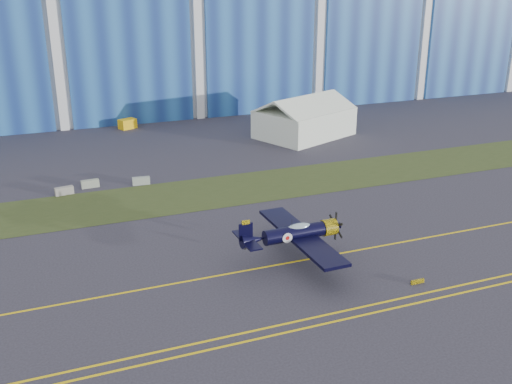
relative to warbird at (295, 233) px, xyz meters
name	(u,v)px	position (x,y,z in m)	size (l,w,h in m)	color
ground	(114,265)	(-14.50, 4.88, -2.62)	(260.00, 260.00, 0.00)	#32303C
grass_median	(93,208)	(-14.50, 18.88, -2.60)	(260.00, 10.00, 0.02)	#475128
hangar	(46,20)	(-14.50, 76.66, 12.34)	(220.00, 45.70, 30.00)	silver
taxiway_centreline	(124,293)	(-14.50, -0.12, -2.61)	(200.00, 0.20, 0.02)	yellow
edge_line_near	(150,363)	(-14.50, -9.62, -2.61)	(80.00, 0.20, 0.02)	yellow
edge_line_far	(146,354)	(-14.50, -8.62, -2.61)	(80.00, 0.20, 0.02)	yellow
guard_board_right	(417,282)	(7.50, -7.12, -2.45)	(1.20, 0.15, 0.35)	yellow
warbird	(295,233)	(0.00, 0.00, 0.00)	(10.70, 12.82, 3.74)	black
tent	(305,116)	(18.73, 37.15, 0.49)	(16.13, 14.24, 6.21)	white
tug	(127,124)	(-5.21, 51.44, -1.87)	(2.58, 1.61, 1.51)	yellow
barrier_a	(64,191)	(-16.98, 24.04, -2.17)	(2.00, 0.60, 0.90)	gray
barrier_b	(90,184)	(-14.02, 25.43, -2.17)	(2.00, 0.60, 0.90)	gray
barrier_c	(141,181)	(-8.37, 24.31, -2.17)	(2.00, 0.60, 0.90)	gray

